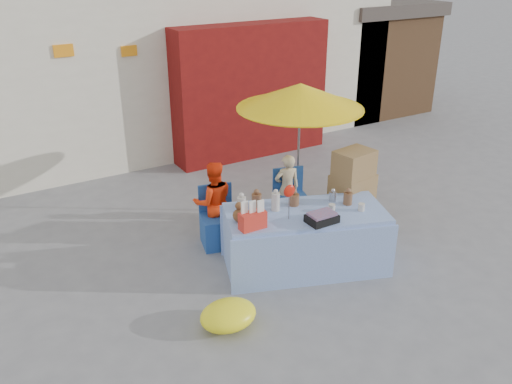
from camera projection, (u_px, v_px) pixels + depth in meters
ground at (269, 283)px, 6.89m from camera, size 80.00×80.00×0.00m
market_table at (304, 238)px, 7.09m from camera, size 2.32×1.65×1.28m
chair_left at (219, 228)px, 7.70m from camera, size 0.59×0.58×0.85m
chair_right at (292, 208)px, 8.28m from camera, size 0.59×0.58×0.85m
vendor_orange at (214, 202)px, 7.66m from camera, size 0.69×0.60×1.21m
vendor_beige at (287, 188)px, 8.27m from camera, size 0.45×0.35×1.08m
umbrella at (300, 97)px, 7.96m from camera, size 1.90×1.90×2.09m
box_stack at (352, 198)px, 7.77m from camera, size 0.67×0.58×1.34m
tarp_bundle at (228, 315)px, 6.05m from camera, size 0.77×0.68×0.30m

